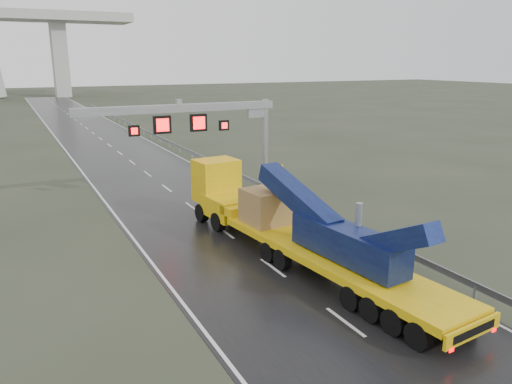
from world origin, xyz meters
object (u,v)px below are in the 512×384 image
sign_gantry (207,123)px  heavy_haul_truck (280,219)px  exit_sign_pair (276,173)px  striped_barrier (269,187)px

sign_gantry → heavy_haul_truck: size_ratio=0.74×
heavy_haul_truck → exit_sign_pair: 12.08m
sign_gantry → striped_barrier: size_ratio=14.42×
sign_gantry → striped_barrier: (4.53, -1.10, -5.10)m
striped_barrier → exit_sign_pair: bearing=-50.2°
heavy_haul_truck → exit_sign_pair: heavy_haul_truck is taller
exit_sign_pair → striped_barrier: size_ratio=2.25×
sign_gantry → striped_barrier: 6.91m
sign_gantry → exit_sign_pair: (5.00, -1.42, -3.99)m
sign_gantry → striped_barrier: sign_gantry is taller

